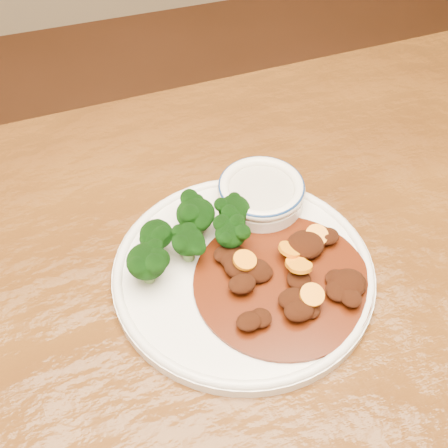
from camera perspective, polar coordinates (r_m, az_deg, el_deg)
name	(u,v)px	position (r m, az deg, el deg)	size (l,w,h in m)	color
dining_table	(237,366)	(0.77, 1.23, -12.89)	(1.53, 0.96, 0.75)	#5D3410
dinner_plate	(243,272)	(0.73, 1.78, -4.44)	(0.31, 0.31, 0.02)	white
broccoli_florets	(189,231)	(0.73, -3.20, -0.62)	(0.16, 0.10, 0.05)	#6C954D
mince_stew	(285,277)	(0.71, 5.61, -4.86)	(0.20, 0.20, 0.03)	#4D1408
dip_bowl	(261,196)	(0.79, 3.39, 2.56)	(0.11, 0.11, 0.05)	white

